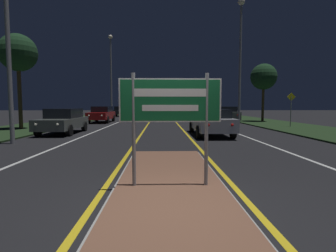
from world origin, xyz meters
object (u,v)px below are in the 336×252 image
car_approaching_0 (63,121)px  warning_sign (291,106)px  car_receding_1 (225,114)px  car_receding_2 (203,112)px  car_approaching_2 (121,111)px  car_receding_0 (211,121)px  streetlight_left_far (111,68)px  streetlight_right_near (240,44)px  car_approaching_1 (102,114)px  highway_sign (170,106)px

car_approaching_0 → warning_sign: size_ratio=1.80×
car_receding_1 → car_receding_2: car_receding_1 is taller
car_approaching_2 → car_receding_0: bearing=-70.8°
streetlight_left_far → streetlight_right_near: 16.34m
streetlight_left_far → car_receding_1: bearing=-31.5°
car_receding_0 → car_approaching_0: car_approaching_0 is taller
car_receding_0 → warning_sign: 8.06m
streetlight_left_far → car_approaching_1: 8.74m
car_receding_2 → car_approaching_1: bearing=-135.3°
streetlight_right_near → car_approaching_1: bearing=162.1°
streetlight_left_far → warning_sign: (15.25, -13.29, -4.54)m
streetlight_left_far → car_approaching_1: (0.36, -6.95, -5.29)m
car_receding_0 → car_approaching_2: car_approaching_2 is taller
car_approaching_1 → car_approaching_2: size_ratio=1.09×
streetlight_left_far → car_approaching_0: (0.34, -16.66, -5.34)m
warning_sign → car_receding_0: bearing=-145.8°
car_receding_1 → car_approaching_0: bearing=-141.4°
car_receding_0 → car_approaching_1: bearing=127.3°
highway_sign → car_approaching_0: size_ratio=0.48×
car_receding_0 → streetlight_right_near: bearing=62.5°
car_receding_1 → car_approaching_0: (-11.67, -9.30, -0.06)m
car_receding_2 → car_approaching_2: (-11.78, 2.40, 0.05)m
car_receding_0 → car_receding_2: 22.40m
highway_sign → car_receding_1: 20.46m
streetlight_left_far → car_approaching_2: streetlight_left_far is taller
car_receding_1 → car_approaching_0: 14.92m
highway_sign → car_approaching_1: (-5.75, 19.99, -0.80)m
streetlight_left_far → car_receding_1: size_ratio=2.22×
car_approaching_2 → highway_sign: bearing=-79.8°
warning_sign → streetlight_left_far: bearing=138.9°
car_receding_1 → car_approaching_0: size_ratio=1.02×
car_approaching_0 → warning_sign: warning_sign is taller
streetlight_left_far → car_receding_1: streetlight_left_far is taller
highway_sign → warning_sign: (9.14, 13.65, -0.05)m
highway_sign → car_approaching_0: (-5.76, 10.28, -0.85)m
car_receding_1 → car_receding_2: size_ratio=0.99×
car_approaching_2 → warning_sign: bearing=-52.8°
streetlight_right_near → car_receding_0: size_ratio=2.06×
car_receding_1 → streetlight_right_near: bearing=-85.8°
warning_sign → highway_sign: bearing=-123.8°
car_receding_0 → car_receding_2: bearing=81.8°
streetlight_right_near → highway_sign: bearing=-110.9°
streetlight_left_far → streetlight_right_near: size_ratio=0.99×
car_receding_1 → car_approaching_1: (-11.65, 0.41, -0.00)m
car_receding_1 → warning_sign: warning_sign is taller
streetlight_right_near → car_receding_1: 6.59m
streetlight_left_far → car_approaching_0: bearing=-88.8°
car_receding_0 → warning_sign: size_ratio=1.99×
car_receding_0 → highway_sign: bearing=-105.3°
warning_sign → car_receding_2: bearing=101.0°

